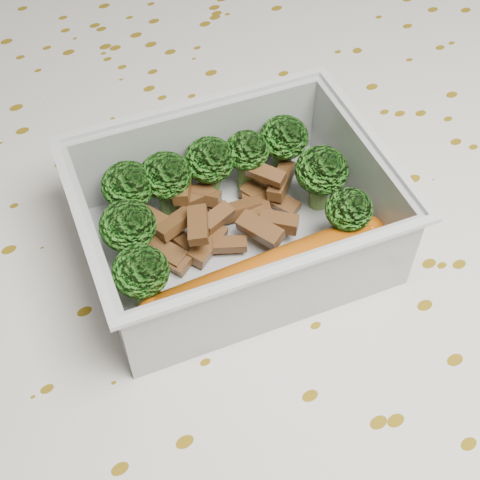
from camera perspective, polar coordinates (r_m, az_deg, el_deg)
dining_table at (r=0.47m, az=-0.78°, el=-8.66°), size 1.40×0.90×0.75m
tablecloth at (r=0.42m, az=-0.86°, el=-5.25°), size 1.46×0.96×0.19m
lunch_container at (r=0.39m, az=-0.44°, el=1.40°), size 0.19×0.16×0.06m
broccoli_florets at (r=0.39m, az=-2.08°, el=4.44°), size 0.16×0.11×0.04m
meat_pile at (r=0.40m, az=-1.30°, el=2.32°), size 0.11×0.07×0.03m
sausage at (r=0.37m, az=2.30°, el=-2.83°), size 0.15×0.04×0.02m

